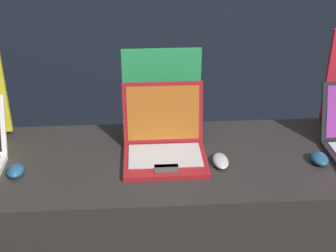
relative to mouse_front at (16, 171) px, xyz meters
The scene contains 6 objects.
display_counter 0.77m from the mouse_front, ahead, with size 2.20×0.65×0.93m.
mouse_front is the anchor object (origin of this frame).
laptop_middle 0.60m from the mouse_front, 11.08° to the left, with size 0.34×0.32×0.28m.
mouse_middle 0.81m from the mouse_front, ahead, with size 0.06×0.12×0.03m.
promo_stand_middle 0.68m from the mouse_front, 27.64° to the left, with size 0.34×0.07×0.40m.
mouse_back 1.21m from the mouse_front, ahead, with size 0.07×0.10×0.04m.
Camera 1 is at (-0.10, -1.32, 1.93)m, focal length 50.00 mm.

